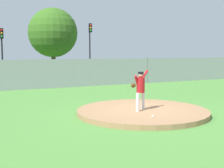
% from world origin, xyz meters
% --- Properties ---
extents(ground_plane, '(80.00, 80.00, 0.00)m').
position_xyz_m(ground_plane, '(0.00, 6.00, 0.00)').
color(ground_plane, '#4C8438').
extents(asphalt_strip, '(44.00, 7.00, 0.01)m').
position_xyz_m(asphalt_strip, '(0.00, 14.50, 0.00)').
color(asphalt_strip, '#2B2B2D').
rests_on(asphalt_strip, ground_plane).
extents(pitchers_mound, '(5.25, 5.25, 0.19)m').
position_xyz_m(pitchers_mound, '(0.00, 0.00, 0.09)').
color(pitchers_mound, '#99704C').
rests_on(pitchers_mound, ground_plane).
extents(pitcher_youth, '(0.81, 0.34, 1.59)m').
position_xyz_m(pitcher_youth, '(-0.21, -0.15, 1.12)').
color(pitcher_youth, silver).
rests_on(pitcher_youth, pitchers_mound).
extents(baseball, '(0.07, 0.07, 0.07)m').
position_xyz_m(baseball, '(-0.49, -1.46, 0.22)').
color(baseball, white).
rests_on(baseball, pitchers_mound).
extents(chainlink_fence, '(33.29, 0.07, 2.08)m').
position_xyz_m(chainlink_fence, '(0.00, 10.00, 0.99)').
color(chainlink_fence, gray).
rests_on(chainlink_fence, ground_plane).
extents(parked_car_teal, '(2.03, 4.35, 1.74)m').
position_xyz_m(parked_car_teal, '(5.37, 14.71, 0.83)').
color(parked_car_teal, '#146066').
rests_on(parked_car_teal, ground_plane).
extents(parked_car_silver, '(2.05, 4.50, 1.81)m').
position_xyz_m(parked_car_silver, '(-3.46, 14.11, 0.86)').
color(parked_car_silver, '#B7BABF').
rests_on(parked_car_silver, ground_plane).
extents(traffic_cone_orange, '(0.40, 0.40, 0.55)m').
position_xyz_m(traffic_cone_orange, '(2.19, 15.74, 0.26)').
color(traffic_cone_orange, orange).
rests_on(traffic_cone_orange, asphalt_strip).
extents(traffic_light_near, '(0.28, 0.46, 4.55)m').
position_xyz_m(traffic_light_near, '(-3.25, 18.35, 3.13)').
color(traffic_light_near, black).
rests_on(traffic_light_near, ground_plane).
extents(traffic_light_far, '(0.28, 0.46, 5.37)m').
position_xyz_m(traffic_light_far, '(5.42, 18.93, 3.63)').
color(traffic_light_far, black).
rests_on(traffic_light_far, ground_plane).
extents(tree_broad_right, '(5.46, 5.46, 7.32)m').
position_xyz_m(tree_broad_right, '(2.68, 23.13, 4.58)').
color(tree_broad_right, '#4C331E').
rests_on(tree_broad_right, ground_plane).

